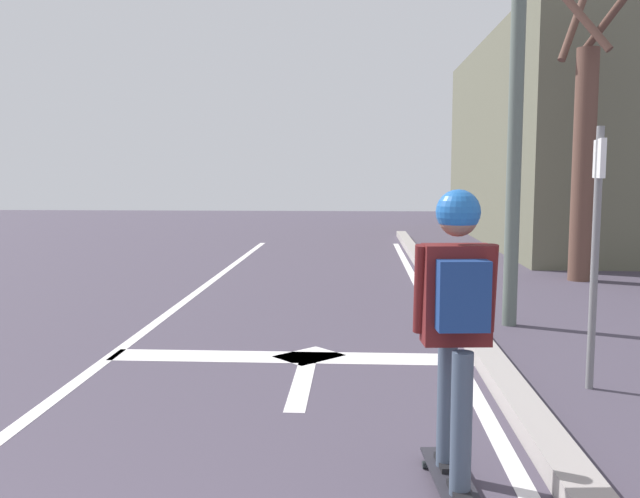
{
  "coord_description": "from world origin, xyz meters",
  "views": [
    {
      "loc": [
        1.76,
        -0.65,
        1.73
      ],
      "look_at": [
        1.44,
        5.17,
        1.08
      ],
      "focal_mm": 38.68,
      "sensor_mm": 36.0,
      "label": 1
    }
  ],
  "objects": [
    {
      "name": "roadside_tree",
      "position": [
        5.3,
        10.49,
        2.05
      ],
      "size": [
        1.12,
        1.12,
        4.57
      ],
      "color": "brown",
      "rests_on": "ground"
    },
    {
      "name": "lane_line_curbside",
      "position": [
        2.68,
        6.0,
        0.0
      ],
      "size": [
        0.12,
        20.0,
        0.01
      ],
      "primitive_type": "cube",
      "color": "silver",
      "rests_on": "ground"
    },
    {
      "name": "lane_line_center",
      "position": [
        -0.56,
        6.0,
        0.0
      ],
      "size": [
        0.12,
        20.0,
        0.01
      ],
      "primitive_type": "cube",
      "color": "silver",
      "rests_on": "ground"
    },
    {
      "name": "skateboard",
      "position": [
        2.28,
        2.96,
        0.06
      ],
      "size": [
        0.27,
        0.89,
        0.07
      ],
      "color": "#25242C",
      "rests_on": "ground"
    },
    {
      "name": "lane_arrow_head",
      "position": [
        1.31,
        5.69,
        0.0
      ],
      "size": [
        0.71,
        0.71,
        0.01
      ],
      "primitive_type": "cube",
      "rotation": [
        0.0,
        0.0,
        0.79
      ],
      "color": "silver",
      "rests_on": "ground"
    },
    {
      "name": "stop_bar",
      "position": [
        1.14,
        5.63,
        0.0
      ],
      "size": [
        3.39,
        0.4,
        0.01
      ],
      "primitive_type": "cube",
      "color": "silver",
      "rests_on": "ground"
    },
    {
      "name": "curb_strip",
      "position": [
        2.93,
        6.0,
        0.07
      ],
      "size": [
        0.24,
        24.0,
        0.14
      ],
      "primitive_type": "cube",
      "color": "gray",
      "rests_on": "ground"
    },
    {
      "name": "skater",
      "position": [
        2.28,
        2.94,
        1.05
      ],
      "size": [
        0.44,
        0.6,
        1.57
      ],
      "color": "#404D60",
      "rests_on": "skateboard"
    },
    {
      "name": "lane_arrow_stem",
      "position": [
        1.31,
        4.84,
        0.0
      ],
      "size": [
        0.16,
        1.4,
        0.01
      ],
      "primitive_type": "cube",
      "color": "silver",
      "rests_on": "ground"
    },
    {
      "name": "street_sign_post",
      "position": [
        3.63,
        4.84,
        1.37
      ],
      "size": [
        0.13,
        0.44,
        2.08
      ],
      "color": "slate",
      "rests_on": "ground"
    }
  ]
}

